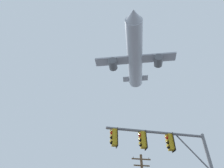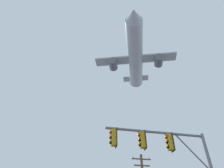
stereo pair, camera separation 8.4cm
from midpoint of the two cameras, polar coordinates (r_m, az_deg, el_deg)
The scene contains 2 objects.
signal_pole_near at distance 12.10m, azimuth 15.93°, elevation -18.50°, with size 5.96×0.56×6.24m.
airplane at distance 46.39m, azimuth 6.51°, elevation 7.69°, with size 17.84×23.10×6.36m.
Camera 2 is at (-0.90, -3.65, 1.14)m, focal length 32.83 mm.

